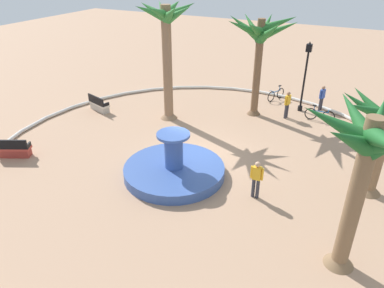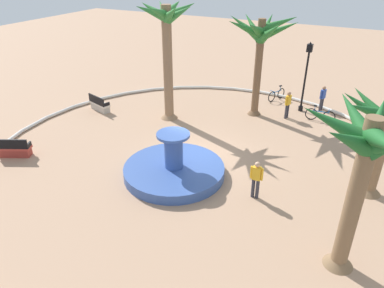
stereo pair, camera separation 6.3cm
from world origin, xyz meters
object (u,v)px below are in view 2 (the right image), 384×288
at_px(palm_tree_far_side, 261,39).
at_px(bench_west, 100,105).
at_px(bench_east, 14,150).
at_px(bicycle_red_frame, 277,95).
at_px(person_cyclist_helmet, 288,104).
at_px(bicycle_by_lamppost, 320,115).
at_px(palm_tree_by_curb, 167,35).
at_px(palm_tree_mid_plaza, 365,159).
at_px(fountain, 174,169).
at_px(lamppost, 306,72).
at_px(person_cyclist_photo, 323,97).
at_px(person_pedestrian_stroll, 256,178).

relative_size(palm_tree_far_side, bench_west, 3.53).
distance_m(bench_east, bicycle_red_frame, 16.22).
bearing_deg(person_cyclist_helmet, bicycle_by_lamppost, -166.33).
distance_m(palm_tree_by_curb, palm_tree_far_side, 5.23).
relative_size(bench_west, bicycle_red_frame, 1.04).
height_order(bench_east, person_cyclist_helmet, person_cyclist_helmet).
bearing_deg(palm_tree_mid_plaza, palm_tree_far_side, -59.32).
bearing_deg(fountain, lamppost, -108.89).
xyz_separation_m(fountain, bench_west, (7.84, -4.40, 0.04)).
relative_size(fountain, palm_tree_by_curb, 0.67).
relative_size(bench_east, bicycle_red_frame, 1.03).
bearing_deg(person_cyclist_helmet, palm_tree_mid_plaza, 111.78).
distance_m(palm_tree_far_side, bicycle_red_frame, 5.18).
relative_size(palm_tree_mid_plaza, bicycle_red_frame, 3.34).
height_order(bench_east, bicycle_by_lamppost, bench_east).
bearing_deg(fountain, palm_tree_mid_plaza, 162.91).
xyz_separation_m(bench_west, bicycle_red_frame, (-9.42, -6.83, 0.04)).
bearing_deg(person_cyclist_photo, bench_east, 45.91).
bearing_deg(person_cyclist_helmet, bench_east, 44.68).
distance_m(fountain, lamppost, 10.89).
xyz_separation_m(palm_tree_mid_plaza, bicycle_by_lamppost, (2.45, -11.22, -3.54)).
xyz_separation_m(palm_tree_mid_plaza, person_cyclist_helmet, (4.30, -10.77, -3.00)).
xyz_separation_m(palm_tree_mid_plaza, palm_tree_far_side, (6.20, -10.46, 0.64)).
distance_m(palm_tree_by_curb, person_cyclist_helmet, 8.06).
height_order(palm_tree_mid_plaza, palm_tree_far_side, palm_tree_far_side).
xyz_separation_m(bicycle_by_lamppost, person_pedestrian_stroll, (1.05, 8.96, 0.55)).
distance_m(person_cyclist_helmet, person_pedestrian_stroll, 8.54).
height_order(palm_tree_far_side, person_pedestrian_stroll, palm_tree_far_side).
bearing_deg(bicycle_by_lamppost, bench_east, 41.31).
bearing_deg(bicycle_by_lamppost, person_cyclist_helmet, 13.67).
height_order(lamppost, bicycle_by_lamppost, lamppost).
bearing_deg(bicycle_by_lamppost, person_pedestrian_stroll, 83.29).
bearing_deg(person_pedestrian_stroll, bench_east, 10.17).
xyz_separation_m(fountain, bicycle_by_lamppost, (-4.78, -8.99, 0.08)).
height_order(palm_tree_far_side, bench_west, palm_tree_far_side).
bearing_deg(palm_tree_far_side, lamppost, -142.69).
xyz_separation_m(person_cyclist_photo, person_pedestrian_stroll, (0.85, 10.67, 0.04)).
distance_m(bench_east, person_pedestrian_stroll, 11.68).
height_order(bench_east, person_pedestrian_stroll, person_pedestrian_stroll).
bearing_deg(bench_west, palm_tree_by_curb, -167.74).
height_order(palm_tree_by_curb, lamppost, palm_tree_by_curb).
distance_m(palm_tree_mid_plaza, bench_west, 16.84).
distance_m(lamppost, bicycle_red_frame, 3.06).
bearing_deg(bench_west, bench_east, 90.71).
height_order(bench_east, lamppost, lamppost).
relative_size(bench_east, person_cyclist_helmet, 1.00).
bearing_deg(palm_tree_far_side, fountain, 82.92).
bearing_deg(bicycle_red_frame, bench_east, 54.83).
relative_size(palm_tree_by_curb, person_cyclist_helmet, 4.05).
distance_m(palm_tree_mid_plaza, bicycle_red_frame, 15.02).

